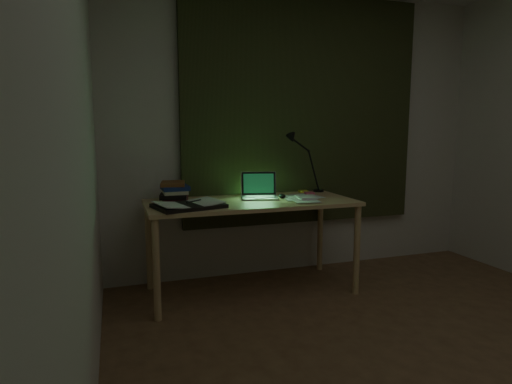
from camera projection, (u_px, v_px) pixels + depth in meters
wall_back at (302, 134)px, 3.86m from camera, size 3.50×0.00×2.50m
wall_left at (74, 138)px, 1.43m from camera, size 0.00×4.00×2.50m
curtain at (304, 111)px, 3.79m from camera, size 2.20×0.06×2.00m
desk at (251, 246)px, 3.38m from camera, size 1.61×0.71×0.74m
laptop at (260, 186)px, 3.41m from camera, size 0.36×0.39×0.21m
open_textbook at (189, 205)px, 3.03m from camera, size 0.53×0.43×0.04m
book_stack at (174, 191)px, 3.30m from camera, size 0.21×0.25×0.16m
loose_papers at (300, 198)px, 3.42m from camera, size 0.38×0.40×0.02m
mouse at (282, 196)px, 3.46m from camera, size 0.08×0.10×0.03m
sticky_yellow at (303, 191)px, 3.79m from camera, size 0.08×0.08×0.02m
sticky_pink at (309, 193)px, 3.68m from camera, size 0.09×0.09×0.02m
desk_lamp at (319, 164)px, 3.79m from camera, size 0.38×0.33×0.50m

